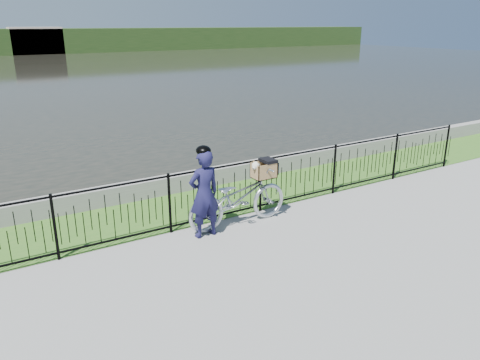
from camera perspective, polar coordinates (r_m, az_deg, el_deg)
ground at (r=8.02m, az=2.94°, el=-8.92°), size 120.00×120.00×0.00m
grass_strip at (r=10.07m, az=-5.46°, el=-3.03°), size 60.00×2.00×0.01m
water at (r=39.22m, az=-26.07°, el=11.38°), size 120.00×120.00×0.00m
quay_wall at (r=10.85m, az=-7.85°, el=-0.39°), size 60.00×0.30×0.40m
fence at (r=9.03m, az=-2.75°, el=-1.67°), size 14.00×0.06×1.15m
far_building_right at (r=65.15m, az=-23.60°, el=15.31°), size 6.00×3.00×3.20m
bicycle_rig at (r=8.88m, az=-0.19°, el=-2.10°), size 2.10×0.73×1.23m
cyclist at (r=8.34m, az=-4.40°, el=-1.54°), size 0.61×0.41×1.69m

